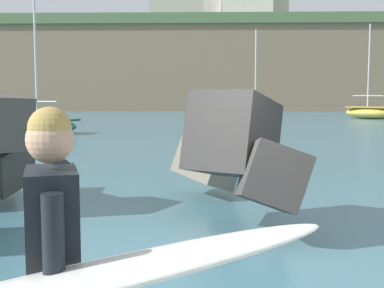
{
  "coord_description": "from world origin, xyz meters",
  "views": [
    {
      "loc": [
        -0.31,
        -6.25,
        2.07
      ],
      "look_at": [
        -0.49,
        0.5,
        1.4
      ],
      "focal_mm": 47.67,
      "sensor_mm": 36.0,
      "label": 1
    }
  ],
  "objects_px": {
    "surfer_with_board": "(62,279)",
    "station_building_east": "(245,9)",
    "boat_near_centre": "(253,112)",
    "mooring_buoy_inner": "(190,150)",
    "station_building_central": "(214,13)",
    "boat_near_right": "(371,112)",
    "station_building_annex": "(256,8)",
    "boat_near_left": "(42,124)",
    "station_building_west": "(177,5)"
  },
  "relations": [
    {
      "from": "boat_near_left",
      "to": "mooring_buoy_inner",
      "type": "height_order",
      "value": "boat_near_left"
    },
    {
      "from": "boat_near_right",
      "to": "station_building_annex",
      "type": "bearing_deg",
      "value": 102.87
    },
    {
      "from": "boat_near_centre",
      "to": "station_building_annex",
      "type": "height_order",
      "value": "station_building_annex"
    },
    {
      "from": "boat_near_left",
      "to": "station_building_central",
      "type": "xyz_separation_m",
      "value": [
        9.68,
        49.58,
        13.27
      ]
    },
    {
      "from": "boat_near_right",
      "to": "station_building_annex",
      "type": "distance_m",
      "value": 33.25
    },
    {
      "from": "boat_near_left",
      "to": "station_building_central",
      "type": "distance_m",
      "value": 52.23
    },
    {
      "from": "boat_near_right",
      "to": "station_building_west",
      "type": "relative_size",
      "value": 1.08
    },
    {
      "from": "station_building_west",
      "to": "station_building_central",
      "type": "xyz_separation_m",
      "value": [
        5.1,
        7.15,
        -0.02
      ]
    },
    {
      "from": "surfer_with_board",
      "to": "station_building_west",
      "type": "xyz_separation_m",
      "value": [
        -3.33,
        66.56,
        12.49
      ]
    },
    {
      "from": "boat_near_right",
      "to": "station_building_central",
      "type": "relative_size",
      "value": 1.42
    },
    {
      "from": "station_building_west",
      "to": "boat_near_centre",
      "type": "bearing_deg",
      "value": -72.77
    },
    {
      "from": "boat_near_right",
      "to": "mooring_buoy_inner",
      "type": "height_order",
      "value": "boat_near_right"
    },
    {
      "from": "boat_near_centre",
      "to": "station_building_central",
      "type": "height_order",
      "value": "station_building_central"
    },
    {
      "from": "surfer_with_board",
      "to": "boat_near_centre",
      "type": "distance_m",
      "value": 41.29
    },
    {
      "from": "boat_near_left",
      "to": "surfer_with_board",
      "type": "bearing_deg",
      "value": -71.85
    },
    {
      "from": "station_building_east",
      "to": "boat_near_right",
      "type": "bearing_deg",
      "value": -73.66
    },
    {
      "from": "boat_near_centre",
      "to": "station_building_east",
      "type": "bearing_deg",
      "value": 87.24
    },
    {
      "from": "surfer_with_board",
      "to": "boat_near_right",
      "type": "height_order",
      "value": "boat_near_right"
    },
    {
      "from": "station_building_west",
      "to": "surfer_with_board",
      "type": "bearing_deg",
      "value": -87.14
    },
    {
      "from": "boat_near_centre",
      "to": "station_building_east",
      "type": "relative_size",
      "value": 0.95
    },
    {
      "from": "surfer_with_board",
      "to": "station_building_central",
      "type": "distance_m",
      "value": 74.78
    },
    {
      "from": "boat_near_centre",
      "to": "boat_near_right",
      "type": "bearing_deg",
      "value": -4.52
    },
    {
      "from": "boat_near_left",
      "to": "boat_near_right",
      "type": "xyz_separation_m",
      "value": [
        22.12,
        16.13,
        0.1
      ]
    },
    {
      "from": "station_building_central",
      "to": "station_building_east",
      "type": "relative_size",
      "value": 0.7
    },
    {
      "from": "boat_near_right",
      "to": "mooring_buoy_inner",
      "type": "bearing_deg",
      "value": -118.79
    },
    {
      "from": "boat_near_centre",
      "to": "station_building_annex",
      "type": "bearing_deg",
      "value": 84.41
    },
    {
      "from": "boat_near_centre",
      "to": "station_building_east",
      "type": "distance_m",
      "value": 30.44
    },
    {
      "from": "station_building_west",
      "to": "boat_near_right",
      "type": "bearing_deg",
      "value": -56.3
    },
    {
      "from": "boat_near_centre",
      "to": "station_building_central",
      "type": "relative_size",
      "value": 1.36
    },
    {
      "from": "boat_near_left",
      "to": "station_building_east",
      "type": "height_order",
      "value": "station_building_east"
    },
    {
      "from": "mooring_buoy_inner",
      "to": "station_building_east",
      "type": "height_order",
      "value": "station_building_east"
    },
    {
      "from": "surfer_with_board",
      "to": "station_building_east",
      "type": "distance_m",
      "value": 69.87
    },
    {
      "from": "mooring_buoy_inner",
      "to": "station_building_central",
      "type": "bearing_deg",
      "value": 88.38
    },
    {
      "from": "surfer_with_board",
      "to": "station_building_west",
      "type": "distance_m",
      "value": 67.81
    },
    {
      "from": "boat_near_left",
      "to": "boat_near_right",
      "type": "height_order",
      "value": "boat_near_right"
    },
    {
      "from": "station_building_west",
      "to": "station_building_central",
      "type": "height_order",
      "value": "station_building_west"
    },
    {
      "from": "boat_near_left",
      "to": "boat_near_centre",
      "type": "xyz_separation_m",
      "value": [
        12.5,
        16.89,
        0.07
      ]
    },
    {
      "from": "boat_near_centre",
      "to": "station_building_annex",
      "type": "xyz_separation_m",
      "value": [
        2.83,
        28.94,
        13.35
      ]
    },
    {
      "from": "boat_near_centre",
      "to": "station_building_annex",
      "type": "relative_size",
      "value": 0.88
    },
    {
      "from": "surfer_with_board",
      "to": "station_building_west",
      "type": "bearing_deg",
      "value": 92.86
    },
    {
      "from": "boat_near_centre",
      "to": "mooring_buoy_inner",
      "type": "relative_size",
      "value": 16.8
    },
    {
      "from": "surfer_with_board",
      "to": "station_building_east",
      "type": "relative_size",
      "value": 0.27
    },
    {
      "from": "boat_near_centre",
      "to": "boat_near_right",
      "type": "distance_m",
      "value": 9.65
    },
    {
      "from": "boat_near_right",
      "to": "station_building_central",
      "type": "height_order",
      "value": "station_building_central"
    },
    {
      "from": "station_building_west",
      "to": "mooring_buoy_inner",
      "type": "bearing_deg",
      "value": -86.22
    },
    {
      "from": "boat_near_right",
      "to": "station_building_east",
      "type": "relative_size",
      "value": 0.99
    },
    {
      "from": "surfer_with_board",
      "to": "boat_near_left",
      "type": "bearing_deg",
      "value": 108.15
    },
    {
      "from": "boat_near_right",
      "to": "station_building_central",
      "type": "bearing_deg",
      "value": 110.4
    },
    {
      "from": "station_building_central",
      "to": "boat_near_centre",
      "type": "bearing_deg",
      "value": -85.07
    },
    {
      "from": "surfer_with_board",
      "to": "station_building_east",
      "type": "height_order",
      "value": "station_building_east"
    }
  ]
}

